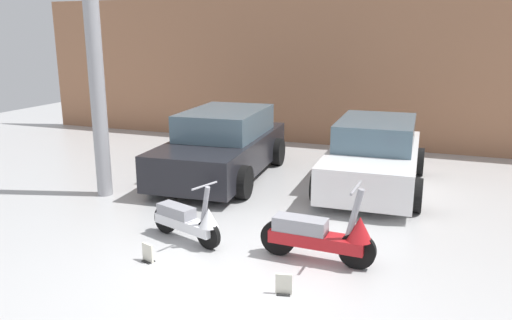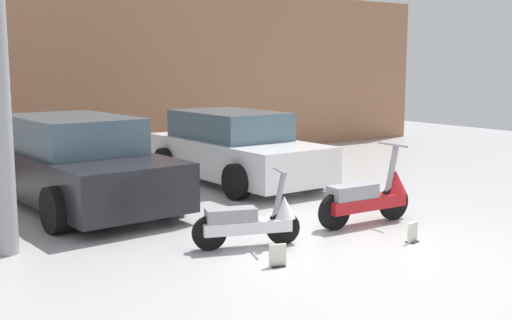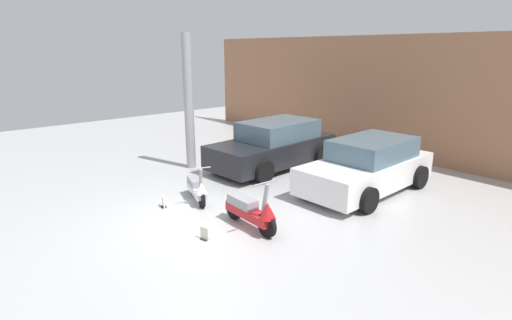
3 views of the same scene
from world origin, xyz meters
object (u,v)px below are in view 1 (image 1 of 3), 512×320
Objects in this scene: scooter_front_left at (188,220)px; scooter_front_right at (322,235)px; car_rear_left at (223,145)px; placard_near_right_scooter at (284,285)px; support_column_side at (97,90)px; placard_near_left_scooter at (148,254)px; car_rear_center at (374,155)px.

scooter_front_right is (2.03, 0.00, 0.06)m from scooter_front_left.
scooter_front_right is 4.61m from car_rear_left.
support_column_side is at bearing 150.86° from placard_near_right_scooter.
scooter_front_right reaches higher than placard_near_left_scooter.
placard_near_left_scooter is (-2.42, -4.63, -0.54)m from car_rear_center.
placard_near_left_scooter is at bearing -84.81° from scooter_front_left.
support_column_side is (-2.39, 2.26, 1.91)m from placard_near_left_scooter.
car_rear_center is 5.54m from support_column_side.
car_rear_left reaches higher than placard_near_right_scooter.
car_rear_left is 4.40m from placard_near_left_scooter.
support_column_side is at bearing 165.09° from scooter_front_right.
support_column_side is (-2.59, 1.45, 1.69)m from scooter_front_left.
car_rear_left is (-0.98, 3.48, 0.35)m from scooter_front_left.
car_rear_center is at bearing 26.22° from support_column_side.
placard_near_right_scooter is at bearing -5.51° from placard_near_left_scooter.
scooter_front_right is 6.25× the size of placard_near_left_scooter.
scooter_front_left is 2.04m from scooter_front_right.
scooter_front_left is 3.41m from support_column_side.
scooter_front_left is at bearing 150.86° from placard_near_right_scooter.
placard_near_right_scooter is at bearing 28.19° from car_rear_left.
car_rear_center is at bearing 62.41° from placard_near_left_scooter.
scooter_front_right is at bearing -17.30° from support_column_side.
placard_near_left_scooter is at bearing 174.49° from placard_near_right_scooter.
car_rear_left is (-3.01, 3.48, 0.29)m from scooter_front_right.
support_column_side is (-4.81, -2.37, 1.38)m from car_rear_center.
car_rear_center reaches higher than placard_near_left_scooter.
car_rear_left reaches higher than placard_near_left_scooter.
support_column_side reaches higher than scooter_front_right.
support_column_side is at bearing 136.60° from placard_near_left_scooter.
placard_near_left_scooter is (-0.20, -0.82, -0.23)m from scooter_front_left.
car_rear_left is at bearing 124.65° from scooter_front_left.
car_rear_center is at bearing 92.31° from car_rear_left.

